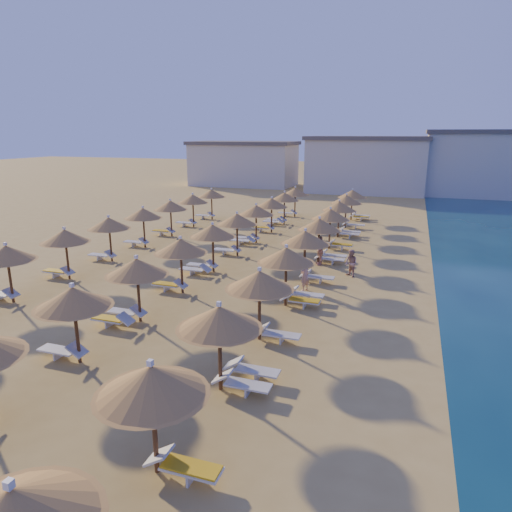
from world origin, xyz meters
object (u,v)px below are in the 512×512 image
at_px(beachgoer_c, 320,250).
at_px(beachgoer_b, 351,263).
at_px(parasol_row_west, 213,232).
at_px(parasol_row_east, 305,239).
at_px(beachgoer_a, 305,276).

distance_m(beachgoer_c, beachgoer_b, 2.77).
relative_size(parasol_row_west, beachgoer_b, 26.40).
height_order(parasol_row_east, beachgoer_a, parasol_row_east).
bearing_deg(beachgoer_c, beachgoer_a, -24.85).
relative_size(beachgoer_b, beachgoer_a, 0.95).
distance_m(parasol_row_west, beachgoer_b, 7.88).
distance_m(parasol_row_east, beachgoer_a, 2.21).
bearing_deg(parasol_row_east, beachgoer_a, -75.93).
relative_size(parasol_row_east, beachgoer_c, 22.99).
distance_m(parasol_row_east, beachgoer_c, 3.72).
relative_size(parasol_row_east, beachgoer_b, 26.40).
xyz_separation_m(parasol_row_west, beachgoer_a, (5.68, -1.54, -1.54)).
bearing_deg(beachgoer_a, parasol_row_east, -141.08).
height_order(parasol_row_west, beachgoer_c, parasol_row_west).
bearing_deg(parasol_row_east, parasol_row_west, 180.00).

